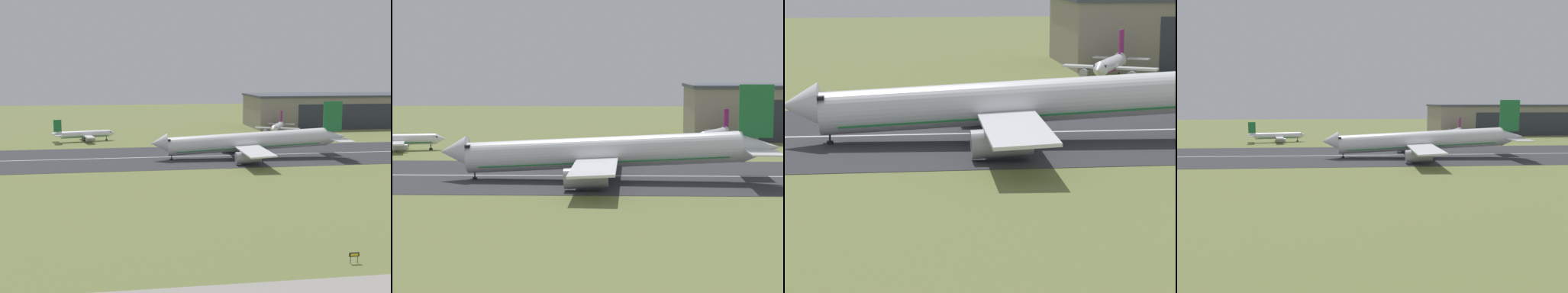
% 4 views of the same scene
% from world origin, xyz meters
% --- Properties ---
extents(ground_plane, '(624.93, 624.93, 0.00)m').
position_xyz_m(ground_plane, '(0.00, 63.98, 0.00)').
color(ground_plane, olive).
extents(runway_strip, '(384.93, 43.43, 0.06)m').
position_xyz_m(runway_strip, '(0.00, 127.95, 0.03)').
color(runway_strip, '#333338').
rests_on(runway_strip, ground_plane).
extents(runway_centreline, '(346.44, 0.70, 0.01)m').
position_xyz_m(runway_centreline, '(0.00, 127.95, 0.07)').
color(runway_centreline, silver).
rests_on(runway_centreline, runway_strip).
extents(airplane_landing, '(60.36, 48.00, 17.11)m').
position_xyz_m(airplane_landing, '(-2.90, 122.09, 4.93)').
color(airplane_landing, white).
rests_on(airplane_landing, ground_plane).
extents(airplane_parked_west, '(24.09, 18.42, 8.44)m').
position_xyz_m(airplane_parked_west, '(-53.70, 169.07, 2.60)').
color(airplane_parked_west, white).
rests_on(airplane_parked_west, ground_plane).
extents(airplane_parked_centre, '(18.58, 21.14, 9.27)m').
position_xyz_m(airplane_parked_centre, '(23.91, 178.48, 3.10)').
color(airplane_parked_centre, silver).
rests_on(airplane_parked_centre, ground_plane).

